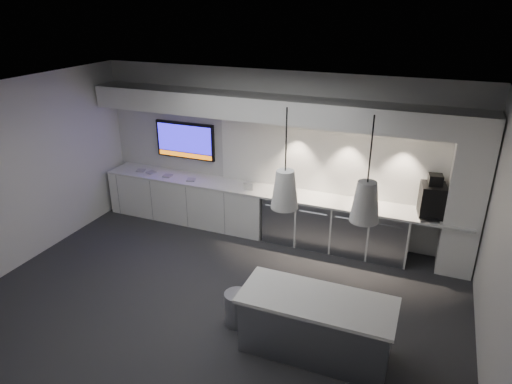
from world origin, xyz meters
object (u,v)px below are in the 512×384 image
at_px(island, 316,325).
at_px(coffee_machine, 432,199).
at_px(bin, 237,308).
at_px(wall_tv, 185,140).

relative_size(island, coffee_machine, 2.72).
relative_size(island, bin, 3.90).
bearing_deg(wall_tv, bin, -50.09).
bearing_deg(bin, island, -6.53).
bearing_deg(coffee_machine, island, -122.01).
bearing_deg(coffee_machine, wall_tv, 167.50).
distance_m(bin, coffee_machine, 3.55).
relative_size(wall_tv, coffee_machine, 1.81).
xyz_separation_m(wall_tv, coffee_machine, (4.62, -0.25, -0.38)).
bearing_deg(island, bin, 173.22).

